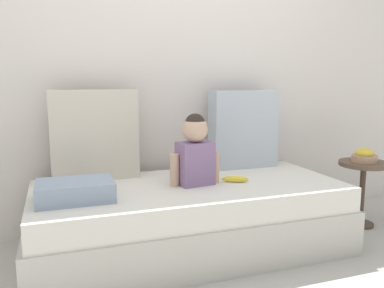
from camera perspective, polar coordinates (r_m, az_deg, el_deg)
ground_plane at (r=2.60m, az=-0.32°, el=-14.95°), size 12.00×12.00×0.00m
back_wall at (r=2.92m, az=-4.06°, el=11.43°), size 5.13×0.10×2.36m
couch at (r=2.52m, az=-0.32°, el=-10.56°), size 1.93×0.88×0.43m
throw_pillow_left at (r=2.62m, az=-13.89°, el=1.29°), size 0.55×0.16×0.57m
throw_pillow_right at (r=2.91m, az=7.41°, el=2.13°), size 0.50×0.16×0.56m
toddler at (r=2.41m, az=0.44°, el=-0.92°), size 0.32×0.18×0.44m
banana at (r=2.51m, az=6.24°, el=-5.05°), size 0.17×0.11×0.04m
folded_blanket at (r=2.21m, az=-16.52°, el=-6.46°), size 0.40×0.28×0.10m
side_table at (r=3.14m, az=23.46°, el=-4.41°), size 0.35×0.35×0.48m
fruit_bowl at (r=3.11m, az=23.64°, el=-1.61°), size 0.18×0.18×0.10m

